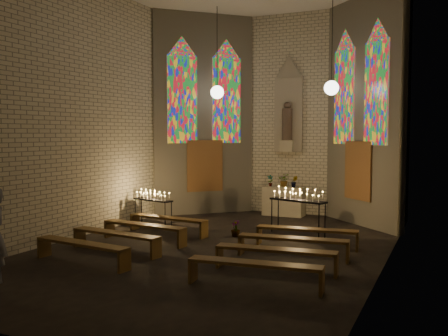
% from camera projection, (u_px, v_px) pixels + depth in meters
% --- Properties ---
extents(floor, '(12.00, 12.00, 0.00)m').
position_uv_depth(floor, '(215.00, 248.00, 12.31)').
color(floor, black).
rests_on(floor, ground).
extents(room, '(8.22, 12.43, 7.00)m').
position_uv_depth(room, '(263.00, 104.00, 15.11)').
color(room, beige).
rests_on(room, ground).
extents(altar, '(1.40, 0.60, 1.00)m').
position_uv_depth(altar, '(284.00, 201.00, 17.22)').
color(altar, '#B1AB90').
rests_on(altar, ground).
extents(flower_vase_left, '(0.25, 0.21, 0.40)m').
position_uv_depth(flower_vase_left, '(270.00, 181.00, 17.30)').
color(flower_vase_left, '#4C723F').
rests_on(flower_vase_left, altar).
extents(flower_vase_center, '(0.45, 0.41, 0.45)m').
position_uv_depth(flower_vase_center, '(284.00, 180.00, 17.24)').
color(flower_vase_center, '#4C723F').
rests_on(flower_vase_center, altar).
extents(flower_vase_right, '(0.27, 0.24, 0.40)m').
position_uv_depth(flower_vase_right, '(294.00, 182.00, 16.93)').
color(flower_vase_right, '#4C723F').
rests_on(flower_vase_right, altar).
extents(aisle_flower_pot, '(0.34, 0.34, 0.46)m').
position_uv_depth(aisle_flower_pot, '(236.00, 229.00, 13.68)').
color(aisle_flower_pot, '#4C723F').
rests_on(aisle_flower_pot, ground).
extents(votive_stand_left, '(1.46, 0.69, 1.04)m').
position_uv_depth(votive_stand_left, '(153.00, 197.00, 15.17)').
color(votive_stand_left, black).
rests_on(votive_stand_left, ground).
extents(votive_stand_right, '(1.72, 0.89, 1.23)m').
position_uv_depth(votive_stand_right, '(298.00, 197.00, 13.94)').
color(votive_stand_right, black).
rests_on(votive_stand_right, ground).
extents(pew_left_0, '(2.53, 0.63, 0.48)m').
position_uv_depth(pew_left_0, '(168.00, 220.00, 14.10)').
color(pew_left_0, '#523917').
rests_on(pew_left_0, ground).
extents(pew_right_0, '(2.53, 0.63, 0.48)m').
position_uv_depth(pew_right_0, '(307.00, 232.00, 12.42)').
color(pew_right_0, '#523917').
rests_on(pew_right_0, ground).
extents(pew_left_1, '(2.53, 0.63, 0.48)m').
position_uv_depth(pew_left_1, '(144.00, 227.00, 13.01)').
color(pew_left_1, '#523917').
rests_on(pew_left_1, ground).
extents(pew_right_1, '(2.53, 0.63, 0.48)m').
position_uv_depth(pew_right_1, '(293.00, 241.00, 11.34)').
color(pew_right_1, '#523917').
rests_on(pew_right_1, ground).
extents(pew_left_2, '(2.53, 0.63, 0.48)m').
position_uv_depth(pew_left_2, '(116.00, 236.00, 11.93)').
color(pew_left_2, '#523917').
rests_on(pew_left_2, ground).
extents(pew_right_2, '(2.53, 0.63, 0.48)m').
position_uv_depth(pew_right_2, '(276.00, 253.00, 10.25)').
color(pew_right_2, '#523917').
rests_on(pew_right_2, ground).
extents(pew_left_3, '(2.53, 0.63, 0.48)m').
position_uv_depth(pew_left_3, '(82.00, 246.00, 10.84)').
color(pew_left_3, '#523917').
rests_on(pew_left_3, ground).
extents(pew_right_3, '(2.53, 0.63, 0.48)m').
position_uv_depth(pew_right_3, '(255.00, 267.00, 9.16)').
color(pew_right_3, '#523917').
rests_on(pew_right_3, ground).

